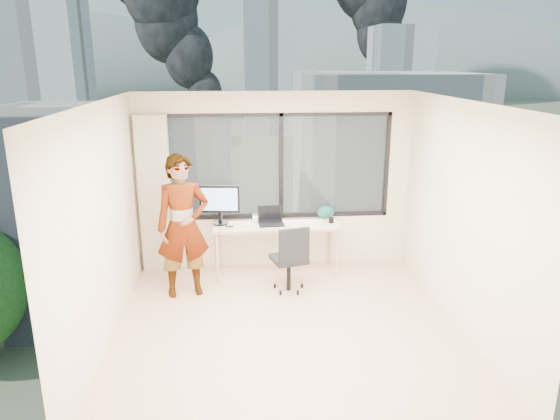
{
  "coord_description": "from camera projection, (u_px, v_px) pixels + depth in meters",
  "views": [
    {
      "loc": [
        -0.53,
        -5.37,
        3.02
      ],
      "look_at": [
        0.0,
        1.0,
        1.15
      ],
      "focal_mm": 33.05,
      "sensor_mm": 36.0,
      "label": 1
    }
  ],
  "objects": [
    {
      "name": "floor",
      "position": [
        287.0,
        328.0,
        6.03
      ],
      "size": [
        4.0,
        4.0,
        0.01
      ],
      "primitive_type": "cube",
      "color": "beige",
      "rests_on": "ground"
    },
    {
      "name": "ceiling",
      "position": [
        288.0,
        102.0,
        5.3
      ],
      "size": [
        4.0,
        4.0,
        0.01
      ],
      "primitive_type": "cube",
      "color": "white",
      "rests_on": "ground"
    },
    {
      "name": "wall_front",
      "position": [
        314.0,
        305.0,
        3.75
      ],
      "size": [
        4.0,
        0.01,
        2.6
      ],
      "primitive_type": "cube",
      "color": "beige",
      "rests_on": "ground"
    },
    {
      "name": "wall_left",
      "position": [
        102.0,
        227.0,
        5.5
      ],
      "size": [
        0.01,
        4.0,
        2.6
      ],
      "primitive_type": "cube",
      "color": "beige",
      "rests_on": "ground"
    },
    {
      "name": "wall_right",
      "position": [
        463.0,
        218.0,
        5.83
      ],
      "size": [
        0.01,
        4.0,
        2.6
      ],
      "primitive_type": "cube",
      "color": "beige",
      "rests_on": "ground"
    },
    {
      "name": "window_wall",
      "position": [
        278.0,
        166.0,
        7.52
      ],
      "size": [
        3.3,
        0.16,
        1.55
      ],
      "primitive_type": null,
      "color": "black",
      "rests_on": "ground"
    },
    {
      "name": "curtain",
      "position": [
        155.0,
        196.0,
        7.37
      ],
      "size": [
        0.45,
        0.14,
        2.3
      ],
      "primitive_type": "cube",
      "color": "beige",
      "rests_on": "floor"
    },
    {
      "name": "desk",
      "position": [
        276.0,
        248.0,
        7.51
      ],
      "size": [
        1.8,
        0.6,
        0.75
      ],
      "primitive_type": "cube",
      "color": "tan",
      "rests_on": "floor"
    },
    {
      "name": "chair",
      "position": [
        289.0,
        257.0,
        6.9
      ],
      "size": [
        0.6,
        0.6,
        0.96
      ],
      "primitive_type": null,
      "rotation": [
        0.0,
        0.0,
        0.26
      ],
      "color": "black",
      "rests_on": "floor"
    },
    {
      "name": "person",
      "position": [
        183.0,
        226.0,
        6.67
      ],
      "size": [
        0.77,
        0.59,
        1.89
      ],
      "primitive_type": "imported",
      "rotation": [
        0.0,
        0.0,
        0.23
      ],
      "color": "#2D2D33",
      "rests_on": "floor"
    },
    {
      "name": "monitor",
      "position": [
        220.0,
        205.0,
        7.32
      ],
      "size": [
        0.59,
        0.18,
        0.58
      ],
      "primitive_type": null,
      "rotation": [
        0.0,
        0.0,
        -0.11
      ],
      "color": "black",
      "rests_on": "desk"
    },
    {
      "name": "game_console",
      "position": [
        262.0,
        218.0,
        7.58
      ],
      "size": [
        0.28,
        0.24,
        0.07
      ],
      "primitive_type": "cube",
      "rotation": [
        0.0,
        0.0,
        -0.02
      ],
      "color": "white",
      "rests_on": "desk"
    },
    {
      "name": "laptop",
      "position": [
        271.0,
        217.0,
        7.34
      ],
      "size": [
        0.38,
        0.4,
        0.23
      ],
      "primitive_type": null,
      "rotation": [
        0.0,
        0.0,
        0.08
      ],
      "color": "black",
      "rests_on": "desk"
    },
    {
      "name": "cellphone",
      "position": [
        230.0,
        226.0,
        7.28
      ],
      "size": [
        0.11,
        0.06,
        0.01
      ],
      "primitive_type": "cube",
      "rotation": [
        0.0,
        0.0,
        -0.11
      ],
      "color": "black",
      "rests_on": "desk"
    },
    {
      "name": "pen_cup",
      "position": [
        331.0,
        220.0,
        7.45
      ],
      "size": [
        0.1,
        0.1,
        0.1
      ],
      "primitive_type": "cylinder",
      "rotation": [
        0.0,
        0.0,
        0.36
      ],
      "color": "black",
      "rests_on": "desk"
    },
    {
      "name": "handbag",
      "position": [
        325.0,
        212.0,
        7.64
      ],
      "size": [
        0.27,
        0.17,
        0.2
      ],
      "primitive_type": "ellipsoid",
      "rotation": [
        0.0,
        0.0,
        0.19
      ],
      "color": "#0E544B",
      "rests_on": "desk"
    },
    {
      "name": "exterior_ground",
      "position": [
        239.0,
        133.0,
        124.74
      ],
      "size": [
        400.0,
        400.0,
        0.04
      ],
      "primitive_type": "cube",
      "color": "#515B3D",
      "rests_on": "ground"
    },
    {
      "name": "near_bldg_a",
      "position": [
        117.0,
        209.0,
        35.97
      ],
      "size": [
        16.0,
        12.0,
        14.0
      ],
      "primitive_type": "cube",
      "color": "beige",
      "rests_on": "exterior_ground"
    },
    {
      "name": "near_bldg_b",
      "position": [
        381.0,
        167.0,
        45.02
      ],
      "size": [
        14.0,
        13.0,
        16.0
      ],
      "primitive_type": "cube",
      "color": "white",
      "rests_on": "exterior_ground"
    },
    {
      "name": "far_tower_a",
      "position": [
        46.0,
        77.0,
        94.09
      ],
      "size": [
        14.0,
        14.0,
        28.0
      ],
      "primitive_type": "cube",
      "color": "silver",
      "rests_on": "exterior_ground"
    },
    {
      "name": "far_tower_b",
      "position": [
        272.0,
        69.0,
        121.17
      ],
      "size": [
        13.0,
        13.0,
        30.0
      ],
      "primitive_type": "cube",
      "color": "silver",
      "rests_on": "exterior_ground"
    },
    {
      "name": "far_tower_c",
      "position": [
        399.0,
        75.0,
        143.83
      ],
      "size": [
        15.0,
        15.0,
        26.0
      ],
      "primitive_type": "cube",
      "color": "silver",
      "rests_on": "exterior_ground"
    },
    {
      "name": "far_tower_d",
      "position": [
        25.0,
        82.0,
        145.53
      ],
      "size": [
        16.0,
        14.0,
        22.0
      ],
      "primitive_type": "cube",
      "color": "silver",
      "rests_on": "exterior_ground"
    },
    {
      "name": "hill_a",
      "position": [
        35.0,
        90.0,
        306.41
      ],
      "size": [
        288.0,
        216.0,
        90.0
      ],
      "primitive_type": "ellipsoid",
      "color": "slate",
      "rests_on": "exterior_ground"
    },
    {
      "name": "hill_b",
      "position": [
        396.0,
        88.0,
        324.07
      ],
      "size": [
        300.0,
        220.0,
        96.0
      ],
      "primitive_type": "ellipsoid",
      "color": "slate",
      "rests_on": "exterior_ground"
    },
    {
      "name": "tree_b",
      "position": [
        330.0,
        315.0,
        26.23
      ],
      "size": [
        7.6,
        7.6,
        9.0
      ],
      "primitive_type": null,
      "color": "#1D511B",
      "rests_on": "exterior_ground"
    },
    {
      "name": "tree_c",
      "position": [
        478.0,
        192.0,
        48.58
      ],
      "size": [
        8.4,
        8.4,
        10.0
      ],
      "primitive_type": null,
      "color": "#1D511B",
      "rests_on": "exterior_ground"
    }
  ]
}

